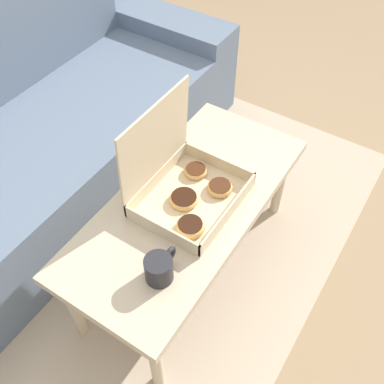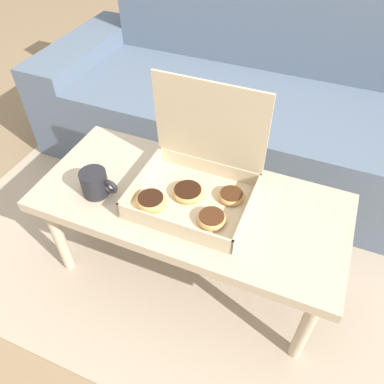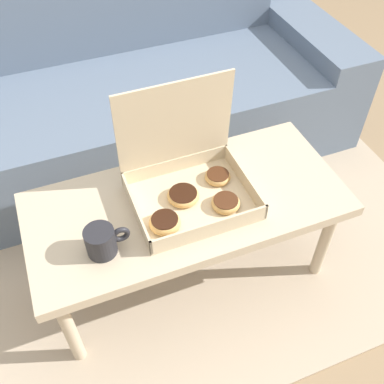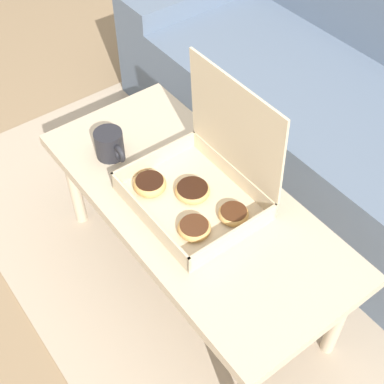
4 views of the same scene
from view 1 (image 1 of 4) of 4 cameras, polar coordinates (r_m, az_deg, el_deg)
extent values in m
plane|color=#937756|center=(2.03, -1.34, -8.70)|extent=(12.00, 12.00, 0.00)
cube|color=tan|center=(2.14, -8.06, -4.86)|extent=(2.31, 1.77, 0.01)
cube|color=slate|center=(2.17, -16.29, 2.83)|extent=(1.71, 0.64, 0.43)
cube|color=slate|center=(2.74, -3.60, 16.87)|extent=(0.24, 0.84, 0.52)
cube|color=#C6B293|center=(1.68, -0.60, -1.66)|extent=(1.08, 0.49, 0.04)
cylinder|color=#C6B293|center=(1.62, -4.62, -20.70)|extent=(0.04, 0.04, 0.40)
cylinder|color=#C6B293|center=(2.08, 11.07, 1.04)|extent=(0.04, 0.04, 0.40)
cylinder|color=#C6B293|center=(1.75, -14.82, -13.90)|extent=(0.04, 0.04, 0.40)
cylinder|color=#C6B293|center=(2.19, 2.29, 4.99)|extent=(0.04, 0.04, 0.40)
cube|color=beige|center=(1.67, 0.00, -1.04)|extent=(0.39, 0.32, 0.01)
cube|color=beige|center=(1.59, 4.70, -2.59)|extent=(0.39, 0.01, 0.06)
cube|color=beige|center=(1.70, -4.39, 1.85)|extent=(0.39, 0.01, 0.06)
cube|color=beige|center=(1.54, -3.90, -4.87)|extent=(0.01, 0.32, 0.06)
cube|color=beige|center=(1.75, 3.43, 3.73)|extent=(0.01, 0.32, 0.06)
cube|color=beige|center=(1.57, -4.66, 6.46)|extent=(0.39, 0.02, 0.32)
torus|color=tan|center=(1.65, -1.03, -0.89)|extent=(0.11, 0.11, 0.03)
cylinder|color=black|center=(1.64, -1.04, -0.70)|extent=(0.09, 0.09, 0.01)
torus|color=tan|center=(1.68, 3.55, 0.55)|extent=(0.10, 0.10, 0.03)
cylinder|color=#472614|center=(1.68, 3.56, 0.75)|extent=(0.08, 0.08, 0.01)
torus|color=tan|center=(1.56, -0.22, -4.44)|extent=(0.10, 0.10, 0.04)
cylinder|color=black|center=(1.55, -0.22, -4.20)|extent=(0.09, 0.09, 0.02)
torus|color=tan|center=(1.74, 0.48, 2.71)|extent=(0.09, 0.09, 0.03)
cylinder|color=#472614|center=(1.74, 0.48, 2.90)|extent=(0.08, 0.08, 0.01)
cylinder|color=#232328|center=(1.45, -4.25, -9.75)|extent=(0.09, 0.09, 0.09)
torus|color=#232328|center=(1.47, -2.83, -7.91)|extent=(0.06, 0.02, 0.06)
camera|label=2|loc=(1.31, 45.31, 20.64)|focal=35.00mm
camera|label=3|loc=(0.66, 64.47, 7.99)|focal=42.00mm
camera|label=4|loc=(1.74, 44.92, 36.53)|focal=50.00mm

